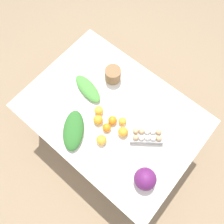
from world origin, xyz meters
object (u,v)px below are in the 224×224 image
at_px(orange_5, 123,132).
at_px(orange_6, 99,110).
at_px(orange_1, 113,120).
at_px(egg_carton, 147,136).
at_px(orange_3, 101,140).
at_px(orange_2, 123,121).
at_px(orange_4, 98,120).
at_px(orange_0, 107,128).
at_px(cabbage_purple, 145,179).
at_px(paper_bag, 113,75).
at_px(greens_bunch_chard, 88,89).
at_px(greens_bunch_beet_tops, 73,130).

bearing_deg(orange_5, orange_6, -2.63).
bearing_deg(orange_6, orange_1, -176.40).
relative_size(egg_carton, orange_3, 3.39).
relative_size(orange_2, orange_4, 0.82).
bearing_deg(orange_6, orange_0, 154.92).
distance_m(cabbage_purple, orange_1, 0.52).
bearing_deg(cabbage_purple, orange_1, -22.68).
bearing_deg(orange_6, paper_bag, -69.64).
bearing_deg(orange_5, paper_bag, -40.67).
relative_size(orange_0, orange_6, 0.93).
bearing_deg(orange_0, orange_6, -25.08).
relative_size(orange_1, orange_2, 1.11).
relative_size(paper_bag, greens_bunch_chard, 0.44).
distance_m(paper_bag, orange_4, 0.42).
distance_m(paper_bag, greens_bunch_beet_tops, 0.58).
distance_m(cabbage_purple, paper_bag, 0.89).
bearing_deg(greens_bunch_beet_tops, orange_1, -124.69).
relative_size(orange_0, orange_4, 0.89).
relative_size(egg_carton, greens_bunch_beet_tops, 0.83).
height_order(orange_5, orange_6, orange_5).
relative_size(egg_carton, orange_6, 3.67).
xyz_separation_m(cabbage_purple, orange_3, (0.43, -0.02, -0.04)).
xyz_separation_m(orange_3, orange_6, (0.18, -0.17, -0.00)).
bearing_deg(orange_4, orange_6, -51.97).
distance_m(orange_1, orange_4, 0.12).
bearing_deg(greens_bunch_chard, orange_0, 155.70).
bearing_deg(cabbage_purple, orange_6, -17.07).
height_order(cabbage_purple, orange_5, cabbage_purple).
bearing_deg(paper_bag, greens_bunch_beet_tops, 97.62).
bearing_deg(orange_1, greens_bunch_chard, -13.27).
bearing_deg(orange_3, orange_2, -96.69).
bearing_deg(paper_bag, orange_1, 129.92).
height_order(paper_bag, orange_2, paper_bag).
relative_size(cabbage_purple, greens_bunch_beet_tops, 0.49).
xyz_separation_m(greens_bunch_chard, orange_2, (-0.41, 0.03, 0.00)).
bearing_deg(orange_2, greens_bunch_chard, -4.80).
bearing_deg(orange_4, cabbage_purple, 167.60).
bearing_deg(orange_6, greens_bunch_chard, -23.75).
xyz_separation_m(cabbage_purple, paper_bag, (0.73, -0.51, -0.02)).
xyz_separation_m(orange_0, orange_2, (-0.06, -0.12, -0.00)).
distance_m(greens_bunch_beet_tops, orange_3, 0.24).
bearing_deg(orange_5, orange_2, -48.34).
height_order(egg_carton, paper_bag, paper_bag).
relative_size(orange_1, orange_6, 0.96).
bearing_deg(orange_2, orange_1, 35.97).
bearing_deg(orange_6, orange_5, 177.37).
height_order(egg_carton, orange_0, egg_carton).
xyz_separation_m(egg_carton, orange_5, (0.16, 0.10, -0.00)).
xyz_separation_m(orange_2, orange_5, (-0.06, 0.07, 0.01)).
height_order(cabbage_purple, orange_0, cabbage_purple).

